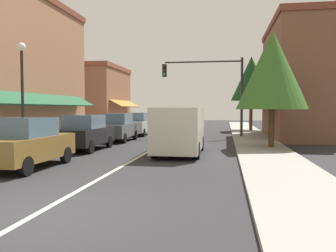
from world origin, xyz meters
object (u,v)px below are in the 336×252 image
parked_car_nearest_left (26,143)px  tree_right_far (251,79)px  van_in_lane (180,129)px  parked_car_far_left (137,124)px  parked_car_third_left (118,127)px  parked_car_second_left (85,133)px  tree_right_near (272,70)px  traffic_signal_mast_arm (213,83)px  street_lamp_left_near (22,80)px

parked_car_nearest_left → tree_right_far: bearing=68.1°
van_in_lane → parked_car_far_left: bearing=113.4°
van_in_lane → parked_car_third_left: bearing=129.3°
parked_car_second_left → tree_right_near: (9.25, 1.92, 3.15)m
parked_car_far_left → van_in_lane: size_ratio=0.80×
tree_right_far → traffic_signal_mast_arm: bearing=-112.2°
parked_car_nearest_left → parked_car_far_left: size_ratio=1.00×
parked_car_nearest_left → tree_right_far: size_ratio=0.60×
parked_car_second_left → traffic_signal_mast_arm: 11.07m
street_lamp_left_near → tree_right_near: size_ratio=0.82×
street_lamp_left_near → parked_car_third_left: bearing=75.8°
tree_right_far → parked_car_far_left: bearing=-144.1°
parked_car_far_left → tree_right_near: bearing=-42.7°
parked_car_third_left → parked_car_far_left: size_ratio=1.00×
tree_right_near → tree_right_far: tree_right_far is taller
tree_right_near → parked_car_third_left: bearing=161.5°
parked_car_nearest_left → traffic_signal_mast_arm: 15.72m
van_in_lane → traffic_signal_mast_arm: 9.92m
parked_car_second_left → tree_right_far: 19.39m
traffic_signal_mast_arm → parked_car_second_left: bearing=-124.6°
parked_car_nearest_left → tree_right_far: 24.20m
parked_car_third_left → van_in_lane: size_ratio=0.79×
van_in_lane → tree_right_near: size_ratio=0.86×
parked_car_nearest_left → street_lamp_left_near: street_lamp_left_near is taller
parked_car_nearest_left → parked_car_second_left: (-0.11, 5.47, 0.00)m
parked_car_second_left → street_lamp_left_near: 3.96m
traffic_signal_mast_arm → parked_car_third_left: bearing=-147.4°
parked_car_far_left → traffic_signal_mast_arm: 6.77m
parked_car_far_left → van_in_lane: (4.74, -10.68, 0.27)m
parked_car_far_left → van_in_lane: van_in_lane is taller
parked_car_far_left → street_lamp_left_near: bearing=-99.8°
parked_car_far_left → traffic_signal_mast_arm: traffic_signal_mast_arm is taller
street_lamp_left_near → tree_right_near: tree_right_near is taller
parked_car_nearest_left → street_lamp_left_near: size_ratio=0.84×
traffic_signal_mast_arm → tree_right_near: bearing=-64.9°
parked_car_third_left → street_lamp_left_near: size_ratio=0.84×
parked_car_second_left → parked_car_third_left: (0.14, 4.97, 0.00)m
van_in_lane → tree_right_near: 5.86m
parked_car_nearest_left → tree_right_far: tree_right_far is taller
street_lamp_left_near → tree_right_far: (11.02, 19.16, 1.52)m
van_in_lane → tree_right_far: tree_right_far is taller
parked_car_second_left → tree_right_far: bearing=61.0°
parked_car_far_left → parked_car_second_left: bearing=-91.9°
van_in_lane → parked_car_second_left: bearing=171.4°
parked_car_nearest_left → parked_car_second_left: size_ratio=1.00×
parked_car_nearest_left → parked_car_far_left: (0.03, 15.47, 0.00)m
parked_car_third_left → traffic_signal_mast_arm: 7.65m
van_in_lane → tree_right_near: (4.38, 2.61, 2.88)m
tree_right_far → van_in_lane: bearing=-104.2°
parked_car_nearest_left → traffic_signal_mast_arm: traffic_signal_mast_arm is taller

